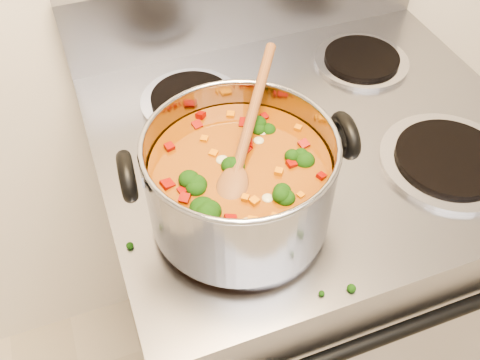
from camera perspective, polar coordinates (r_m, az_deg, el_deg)
electric_range at (r=1.32m, az=5.73°, el=-9.27°), size 0.77×0.69×1.08m
stockpot at (r=0.76m, az=0.02°, el=-0.15°), size 0.33×0.27×0.16m
wooden_spoon at (r=0.73m, az=0.32°, el=3.49°), size 0.18×0.25×0.09m
cooktop_crumbs at (r=0.80m, az=-1.98°, el=-6.00°), size 0.32×0.38×0.01m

